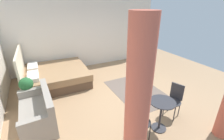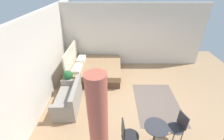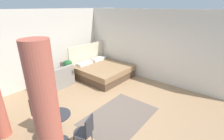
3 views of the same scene
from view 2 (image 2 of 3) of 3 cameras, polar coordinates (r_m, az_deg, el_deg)
name	(u,v)px [view 2 (image 2 of 3)]	position (r m, az deg, el deg)	size (l,w,h in m)	color
ground_plane	(139,100)	(5.67, 9.79, -10.72)	(8.54, 9.44, 0.02)	#9E7A56
wall_back	(38,64)	(5.29, -25.48, 2.07)	(8.54, 0.12, 2.85)	silver
wall_right	(133,36)	(7.39, 7.63, 12.41)	(0.12, 6.44, 2.85)	silver
area_rug	(157,103)	(5.67, 16.15, -11.50)	(2.14, 1.45, 0.01)	#66564C
bed	(95,69)	(6.79, -6.36, 0.35)	(2.09, 2.15, 1.32)	brown
couch	(69,99)	(5.33, -15.45, -10.31)	(1.44, 0.74, 0.82)	gray
nightstand	(69,85)	(6.10, -15.35, -5.24)	(0.52, 0.41, 0.46)	brown
potted_plant	(68,76)	(5.76, -15.87, -2.05)	(0.35, 0.35, 0.43)	tan
vase	(69,76)	(6.02, -15.64, -2.04)	(0.10, 0.10, 0.19)	silver
balcony_table	(155,133)	(4.13, 15.55, -21.38)	(0.56, 0.56, 0.74)	#2D2D33
cafe_chair_near_window	(179,125)	(4.46, 23.29, -18.12)	(0.51, 0.51, 0.86)	#2D2D33
cafe_chair_near_couch	(127,134)	(3.94, 5.42, -22.31)	(0.46, 0.46, 0.92)	black
curtain_right	(99,139)	(2.91, -4.65, -24.03)	(0.31, 0.31, 2.63)	#C15B47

